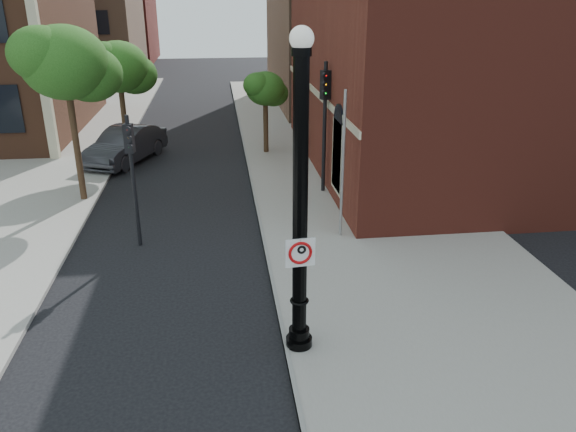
{
  "coord_description": "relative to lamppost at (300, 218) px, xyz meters",
  "views": [
    {
      "loc": [
        0.76,
        -10.04,
        7.55
      ],
      "look_at": [
        2.28,
        2.0,
        2.65
      ],
      "focal_mm": 35.0,
      "sensor_mm": 36.0,
      "label": 1
    }
  ],
  "objects": [
    {
      "name": "lamppost",
      "position": [
        0.0,
        0.0,
        0.0
      ],
      "size": [
        0.59,
        0.59,
        6.97
      ],
      "color": "black",
      "rests_on": "ground"
    },
    {
      "name": "brick_wall_building",
      "position": [
        13.65,
        13.51,
        3.04
      ],
      "size": [
        22.3,
        16.3,
        12.5
      ],
      "color": "maroon",
      "rests_on": "ground"
    },
    {
      "name": "traffic_signal_right",
      "position": [
        2.45,
        10.28,
        0.24
      ],
      "size": [
        0.4,
        0.45,
        5.13
      ],
      "rotation": [
        0.0,
        0.0,
        0.34
      ],
      "color": "black",
      "rests_on": "ground"
    },
    {
      "name": "sidewalk_left",
      "position": [
        -11.34,
        17.51,
        -3.16
      ],
      "size": [
        10.0,
        50.0,
        0.12
      ],
      "primitive_type": "cube",
      "color": "gray",
      "rests_on": "ground"
    },
    {
      "name": "parked_car",
      "position": [
        -5.92,
        15.75,
        -2.4
      ],
      "size": [
        3.57,
        5.27,
        1.64
      ],
      "primitive_type": "imported",
      "rotation": [
        0.0,
        0.0,
        -0.41
      ],
      "color": "#2B2B30",
      "rests_on": "ground"
    },
    {
      "name": "no_parking_sign",
      "position": [
        -0.01,
        -0.18,
        -0.71
      ],
      "size": [
        0.64,
        0.11,
        0.64
      ],
      "rotation": [
        0.0,
        0.0,
        0.09
      ],
      "color": "white",
      "rests_on": "ground"
    },
    {
      "name": "curb_edge",
      "position": [
        -0.29,
        9.51,
        -3.15
      ],
      "size": [
        0.1,
        60.0,
        0.14
      ],
      "primitive_type": "cube",
      "color": "gray",
      "rests_on": "ground"
    },
    {
      "name": "bg_building_red",
      "position": [
        -14.34,
        57.51,
        1.78
      ],
      "size": [
        12.0,
        12.0,
        10.0
      ],
      "primitive_type": "cube",
      "color": "maroon",
      "rests_on": "ground"
    },
    {
      "name": "street_tree_a",
      "position": [
        -6.78,
        10.57,
        1.91
      ],
      "size": [
        3.6,
        3.26,
        6.49
      ],
      "color": "black",
      "rests_on": "ground"
    },
    {
      "name": "utility_pole",
      "position": [
        2.22,
        5.91,
        -0.8
      ],
      "size": [
        0.1,
        0.1,
        4.83
      ],
      "primitive_type": "cylinder",
      "color": "#999999",
      "rests_on": "ground"
    },
    {
      "name": "traffic_signal_left",
      "position": [
        -4.22,
        6.17,
        -0.41
      ],
      "size": [
        0.3,
        0.36,
        4.17
      ],
      "rotation": [
        0.0,
        0.0,
        -0.16
      ],
      "color": "black",
      "rests_on": "ground"
    },
    {
      "name": "bg_building_tan_a",
      "position": [
        -14.34,
        43.51,
        2.78
      ],
      "size": [
        12.0,
        12.0,
        12.0
      ],
      "primitive_type": "cube",
      "color": "#835F47",
      "rests_on": "ground"
    },
    {
      "name": "ground",
      "position": [
        -2.34,
        -0.49,
        -3.22
      ],
      "size": [
        120.0,
        120.0,
        0.0
      ],
      "primitive_type": "plane",
      "color": "black",
      "rests_on": "ground"
    },
    {
      "name": "sidewalk_right",
      "position": [
        3.66,
        9.51,
        -3.16
      ],
      "size": [
        8.0,
        60.0,
        0.12
      ],
      "primitive_type": "cube",
      "color": "gray",
      "rests_on": "ground"
    },
    {
      "name": "street_tree_c",
      "position": [
        0.76,
        16.43,
        -0.07
      ],
      "size": [
        2.22,
        2.01,
        4.0
      ],
      "color": "black",
      "rests_on": "ground"
    },
    {
      "name": "street_tree_b",
      "position": [
        -5.74,
        15.36,
        1.16
      ],
      "size": [
        3.08,
        2.79,
        5.55
      ],
      "color": "black",
      "rests_on": "ground"
    }
  ]
}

